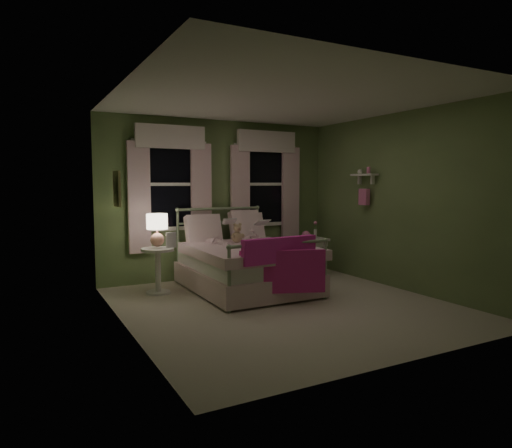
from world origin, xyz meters
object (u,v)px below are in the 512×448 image
child_left (216,221)px  teddy_bear (237,234)px  nightstand_right (311,244)px  nightstand_left (158,264)px  table_lamp (157,227)px  child_right (249,222)px  bed (246,264)px

child_left → teddy_bear: size_ratio=2.77×
nightstand_right → teddy_bear: bearing=-178.2°
teddy_bear → nightstand_left: 1.26m
table_lamp → nightstand_right: bearing=-1.3°
table_lamp → nightstand_right: table_lamp is taller
child_right → bed: bearing=70.5°
nightstand_left → nightstand_right: size_ratio=1.02×
bed → nightstand_right: bearing=12.9°
child_right → nightstand_left: child_right is taller
child_right → nightstand_right: child_right is taller
bed → table_lamp: (-1.21, 0.38, 0.58)m
teddy_bear → nightstand_left: size_ratio=0.47×
child_left → table_lamp: child_left is taller
child_left → nightstand_left: 1.08m
child_left → teddy_bear: bearing=147.3°
bed → table_lamp: 1.39m
child_left → child_right: 0.56m
child_left → table_lamp: (-0.92, -0.06, -0.03)m
child_right → teddy_bear: child_right is taller
child_right → table_lamp: 1.48m
nightstand_left → table_lamp: (0.00, 0.00, 0.54)m
table_lamp → teddy_bear: bearing=-4.8°
teddy_bear → nightstand_right: teddy_bear is taller
nightstand_right → child_right: bearing=174.1°
bed → nightstand_right: 1.43m
child_left → nightstand_left: child_left is taller
child_left → teddy_bear: child_left is taller
child_right → table_lamp: child_right is taller
nightstand_left → bed: bearing=-17.3°
table_lamp → child_left: bearing=3.6°
bed → child_left: size_ratio=2.43×
bed → nightstand_left: 1.26m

